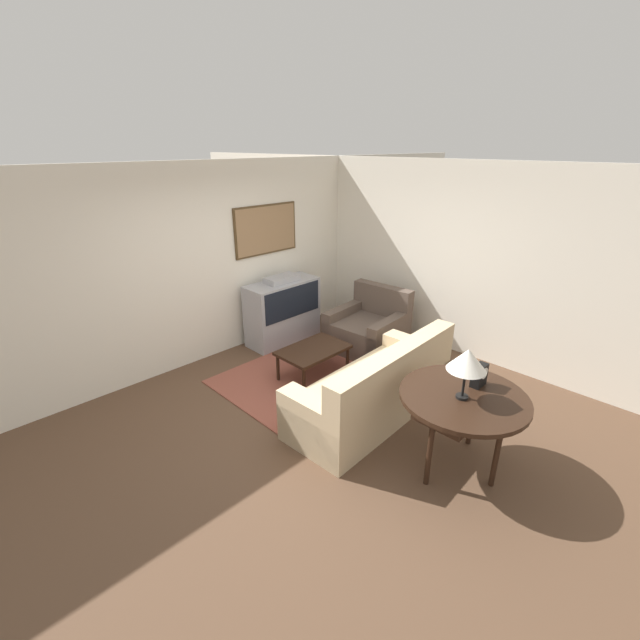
{
  "coord_description": "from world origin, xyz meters",
  "views": [
    {
      "loc": [
        -2.91,
        -3.0,
        2.89
      ],
      "look_at": [
        0.73,
        0.65,
        0.75
      ],
      "focal_mm": 24.0,
      "sensor_mm": 36.0,
      "label": 1
    }
  ],
  "objects_px": {
    "couch": "(375,390)",
    "coffee_table": "(313,352)",
    "armchair": "(368,329)",
    "console_table": "(464,401)",
    "mantel_clock": "(479,375)",
    "tv": "(283,311)",
    "table_lamp": "(467,360)"
  },
  "relations": [
    {
      "from": "mantel_clock",
      "to": "couch",
      "type": "bearing_deg",
      "value": 97.49
    },
    {
      "from": "table_lamp",
      "to": "coffee_table",
      "type": "bearing_deg",
      "value": 82.77
    },
    {
      "from": "armchair",
      "to": "mantel_clock",
      "type": "distance_m",
      "value": 2.6
    },
    {
      "from": "table_lamp",
      "to": "couch",
      "type": "bearing_deg",
      "value": 81.5
    },
    {
      "from": "armchair",
      "to": "console_table",
      "type": "xyz_separation_m",
      "value": [
        -1.42,
        -2.24,
        0.43
      ]
    },
    {
      "from": "table_lamp",
      "to": "armchair",
      "type": "bearing_deg",
      "value": 56.54
    },
    {
      "from": "table_lamp",
      "to": "mantel_clock",
      "type": "distance_m",
      "value": 0.4
    },
    {
      "from": "tv",
      "to": "mantel_clock",
      "type": "distance_m",
      "value": 3.41
    },
    {
      "from": "table_lamp",
      "to": "mantel_clock",
      "type": "relative_size",
      "value": 2.25
    },
    {
      "from": "armchair",
      "to": "table_lamp",
      "type": "relative_size",
      "value": 2.18
    },
    {
      "from": "armchair",
      "to": "table_lamp",
      "type": "bearing_deg",
      "value": -38.07
    },
    {
      "from": "couch",
      "to": "mantel_clock",
      "type": "relative_size",
      "value": 9.88
    },
    {
      "from": "console_table",
      "to": "mantel_clock",
      "type": "bearing_deg",
      "value": -1.15
    },
    {
      "from": "coffee_table",
      "to": "couch",
      "type": "bearing_deg",
      "value": -96.0
    },
    {
      "from": "armchair",
      "to": "coffee_table",
      "type": "height_order",
      "value": "armchair"
    },
    {
      "from": "couch",
      "to": "mantel_clock",
      "type": "height_order",
      "value": "mantel_clock"
    },
    {
      "from": "couch",
      "to": "mantel_clock",
      "type": "distance_m",
      "value": 1.23
    },
    {
      "from": "couch",
      "to": "coffee_table",
      "type": "distance_m",
      "value": 1.13
    },
    {
      "from": "coffee_table",
      "to": "mantel_clock",
      "type": "bearing_deg",
      "value": -89.37
    },
    {
      "from": "couch",
      "to": "console_table",
      "type": "xyz_separation_m",
      "value": [
        -0.1,
        -1.07,
        0.4
      ]
    },
    {
      "from": "console_table",
      "to": "coffee_table",
      "type": "bearing_deg",
      "value": 84.26
    },
    {
      "from": "mantel_clock",
      "to": "console_table",
      "type": "bearing_deg",
      "value": 178.85
    },
    {
      "from": "tv",
      "to": "console_table",
      "type": "xyz_separation_m",
      "value": [
        -0.69,
        -3.35,
        0.23
      ]
    },
    {
      "from": "tv",
      "to": "couch",
      "type": "distance_m",
      "value": 2.36
    },
    {
      "from": "tv",
      "to": "armchair",
      "type": "distance_m",
      "value": 1.35
    },
    {
      "from": "couch",
      "to": "coffee_table",
      "type": "bearing_deg",
      "value": -98.16
    },
    {
      "from": "coffee_table",
      "to": "console_table",
      "type": "bearing_deg",
      "value": -95.74
    },
    {
      "from": "coffee_table",
      "to": "mantel_clock",
      "type": "relative_size",
      "value": 4.2
    },
    {
      "from": "tv",
      "to": "armchair",
      "type": "bearing_deg",
      "value": -56.65
    },
    {
      "from": "couch",
      "to": "console_table",
      "type": "height_order",
      "value": "couch"
    },
    {
      "from": "tv",
      "to": "armchair",
      "type": "height_order",
      "value": "tv"
    },
    {
      "from": "coffee_table",
      "to": "tv",
      "type": "bearing_deg",
      "value": 67.87
    }
  ]
}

